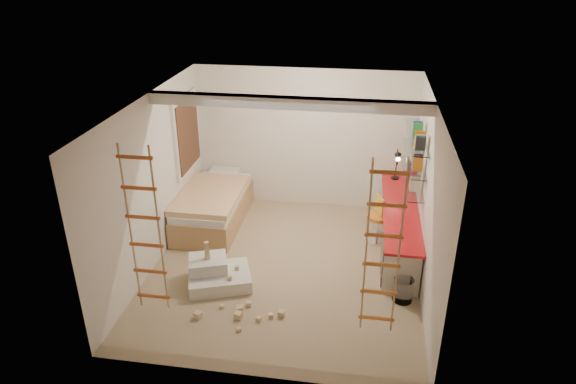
% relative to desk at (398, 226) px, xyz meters
% --- Properties ---
extents(floor, '(4.50, 4.50, 0.00)m').
position_rel_desk_xyz_m(floor, '(-1.72, -0.86, -0.40)').
color(floor, '#9F8767').
rests_on(floor, ground).
extents(ceiling_beam, '(4.00, 0.18, 0.16)m').
position_rel_desk_xyz_m(ceiling_beam, '(-1.72, -0.56, 2.12)').
color(ceiling_beam, white).
rests_on(ceiling_beam, ceiling).
extents(window_frame, '(0.06, 1.15, 1.35)m').
position_rel_desk_xyz_m(window_frame, '(-3.69, 0.64, 1.15)').
color(window_frame, white).
rests_on(window_frame, wall_left).
extents(window_blind, '(0.02, 1.00, 1.20)m').
position_rel_desk_xyz_m(window_blind, '(-3.65, 0.64, 1.15)').
color(window_blind, '#4C2D1E').
rests_on(window_blind, window_frame).
extents(rope_ladder_left, '(0.41, 0.04, 2.13)m').
position_rel_desk_xyz_m(rope_ladder_left, '(-3.07, -2.61, 1.11)').
color(rope_ladder_left, '#C34A21').
rests_on(rope_ladder_left, ceiling).
extents(rope_ladder_right, '(0.41, 0.04, 2.13)m').
position_rel_desk_xyz_m(rope_ladder_right, '(-0.37, -2.61, 1.11)').
color(rope_ladder_right, '#C16420').
rests_on(rope_ladder_right, ceiling).
extents(waste_bin, '(0.28, 0.28, 0.35)m').
position_rel_desk_xyz_m(waste_bin, '(0.03, -1.41, -0.23)').
color(waste_bin, white).
rests_on(waste_bin, floor).
extents(desk, '(0.56, 2.80, 0.75)m').
position_rel_desk_xyz_m(desk, '(0.00, 0.00, 0.00)').
color(desk, red).
rests_on(desk, floor).
extents(shelves, '(0.25, 1.80, 0.71)m').
position_rel_desk_xyz_m(shelves, '(0.15, 0.27, 1.10)').
color(shelves, white).
rests_on(shelves, wall_right).
extents(bed, '(1.02, 2.00, 0.69)m').
position_rel_desk_xyz_m(bed, '(-3.20, 0.36, -0.07)').
color(bed, '#AD7F51').
rests_on(bed, floor).
extents(task_lamp, '(0.14, 0.36, 0.57)m').
position_rel_desk_xyz_m(task_lamp, '(-0.05, 0.96, 0.73)').
color(task_lamp, black).
rests_on(task_lamp, desk).
extents(swivel_chair, '(0.60, 0.60, 0.78)m').
position_rel_desk_xyz_m(swivel_chair, '(-0.32, 0.19, -0.12)').
color(swivel_chair, orange).
rests_on(swivel_chair, floor).
extents(play_platform, '(1.06, 0.94, 0.39)m').
position_rel_desk_xyz_m(play_platform, '(-2.65, -1.41, -0.25)').
color(play_platform, silver).
rests_on(play_platform, floor).
extents(toy_blocks, '(1.32, 1.15, 0.66)m').
position_rel_desk_xyz_m(toy_blocks, '(-2.31, -1.83, -0.22)').
color(toy_blocks, '#CCB284').
rests_on(toy_blocks, floor).
extents(books, '(0.14, 0.70, 0.92)m').
position_rel_desk_xyz_m(books, '(0.15, 0.27, 1.23)').
color(books, white).
rests_on(books, shelves).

